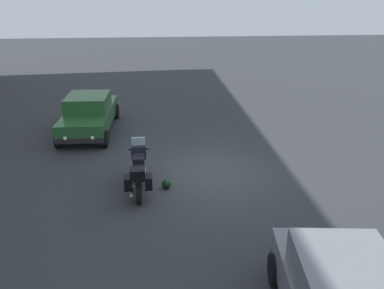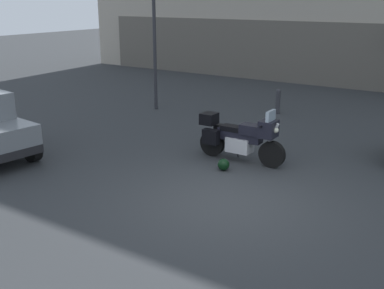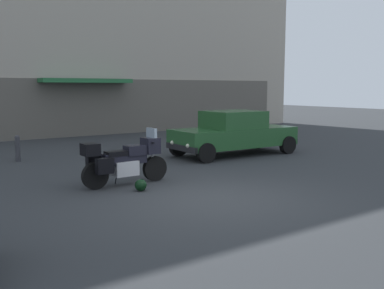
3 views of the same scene
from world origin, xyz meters
name	(u,v)px [view 3 (image 3 of 3)]	position (x,y,z in m)	size (l,w,h in m)	color
ground_plane	(213,199)	(0.00, 0.00, 0.00)	(80.00, 80.00, 0.00)	#2D3033
motorcycle	(124,160)	(-0.96, 2.30, 0.62)	(2.26, 0.77, 1.36)	black
helmet	(141,185)	(-0.94, 1.51, 0.14)	(0.28, 0.28, 0.28)	black
car_sedan_far	(234,133)	(4.39, 4.49, 0.78)	(4.62, 2.03, 1.56)	#235128
bollard_curbside	(18,147)	(-2.22, 7.43, 0.45)	(0.16, 0.16, 0.85)	#333338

